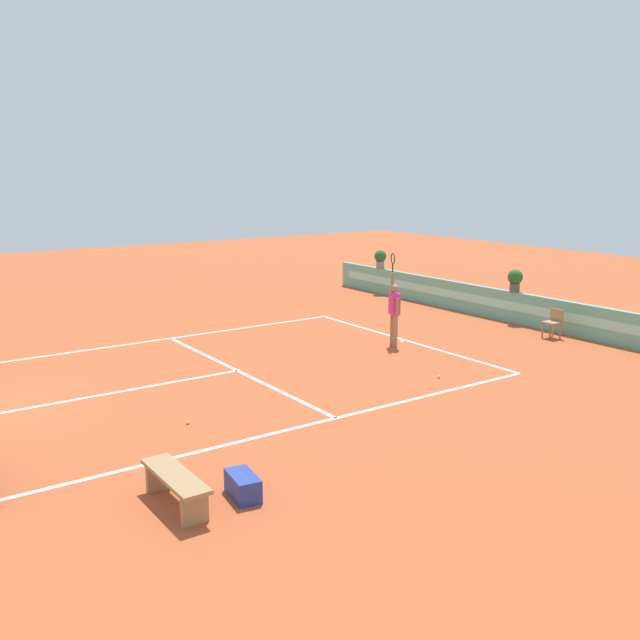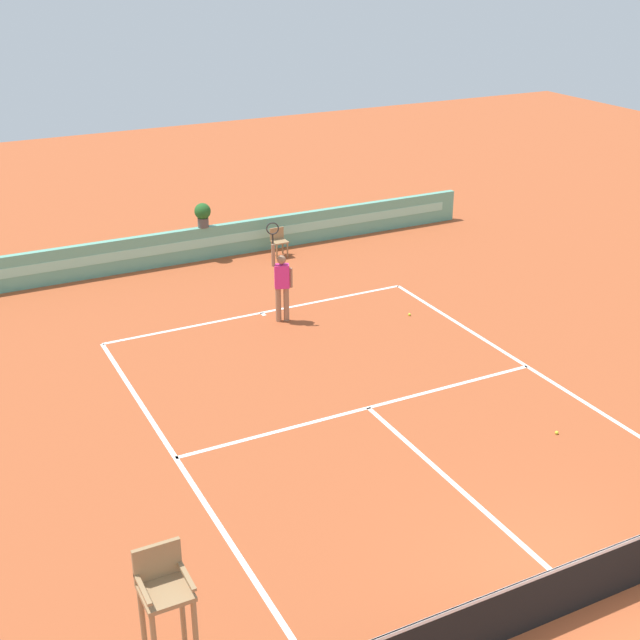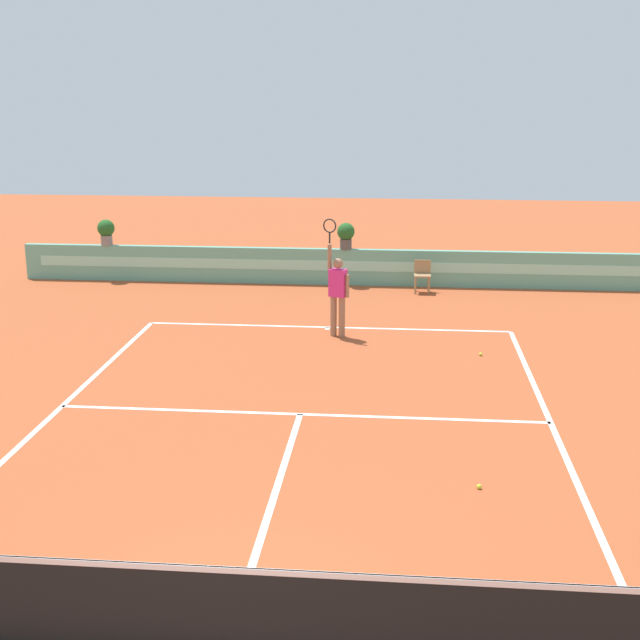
{
  "view_description": "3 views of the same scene",
  "coord_description": "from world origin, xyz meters",
  "px_view_note": "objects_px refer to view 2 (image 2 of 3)",
  "views": [
    {
      "loc": [
        14.73,
        -1.35,
        4.8
      ],
      "look_at": [
        0.11,
        8.8,
        1.0
      ],
      "focal_mm": 39.29,
      "sensor_mm": 36.0,
      "label": 1
    },
    {
      "loc": [
        -7.87,
        -6.89,
        8.81
      ],
      "look_at": [
        0.11,
        8.8,
        1.0
      ],
      "focal_mm": 48.46,
      "sensor_mm": 36.0,
      "label": 2
    },
    {
      "loc": [
        1.59,
        -7.12,
        5.27
      ],
      "look_at": [
        0.11,
        8.8,
        1.0
      ],
      "focal_mm": 48.78,
      "sensor_mm": 36.0,
      "label": 3
    }
  ],
  "objects_px": {
    "ball_kid_chair": "(279,241)",
    "tennis_player": "(282,282)",
    "umpire_chair": "(166,607)",
    "tennis_ball_near_baseline": "(409,314)",
    "tennis_ball_mid_court": "(557,433)",
    "potted_plant_centre": "(203,214)"
  },
  "relations": [
    {
      "from": "umpire_chair",
      "to": "tennis_ball_near_baseline",
      "type": "height_order",
      "value": "umpire_chair"
    },
    {
      "from": "tennis_player",
      "to": "umpire_chair",
      "type": "bearing_deg",
      "value": -121.59
    },
    {
      "from": "ball_kid_chair",
      "to": "potted_plant_centre",
      "type": "relative_size",
      "value": 1.17
    },
    {
      "from": "tennis_player",
      "to": "tennis_ball_mid_court",
      "type": "relative_size",
      "value": 38.01
    },
    {
      "from": "ball_kid_chair",
      "to": "tennis_ball_near_baseline",
      "type": "relative_size",
      "value": 12.5
    },
    {
      "from": "tennis_ball_near_baseline",
      "to": "potted_plant_centre",
      "type": "distance_m",
      "value": 7.26
    },
    {
      "from": "tennis_ball_near_baseline",
      "to": "potted_plant_centre",
      "type": "bearing_deg",
      "value": 116.44
    },
    {
      "from": "ball_kid_chair",
      "to": "potted_plant_centre",
      "type": "height_order",
      "value": "potted_plant_centre"
    },
    {
      "from": "umpire_chair",
      "to": "tennis_player",
      "type": "bearing_deg",
      "value": 58.41
    },
    {
      "from": "ball_kid_chair",
      "to": "potted_plant_centre",
      "type": "xyz_separation_m",
      "value": [
        -2.09,
        0.73,
        0.93
      ]
    },
    {
      "from": "umpire_chair",
      "to": "potted_plant_centre",
      "type": "height_order",
      "value": "umpire_chair"
    },
    {
      "from": "ball_kid_chair",
      "to": "tennis_player",
      "type": "distance_m",
      "value": 4.9
    },
    {
      "from": "ball_kid_chair",
      "to": "tennis_ball_near_baseline",
      "type": "xyz_separation_m",
      "value": [
        1.08,
        -5.65,
        -0.44
      ]
    },
    {
      "from": "tennis_player",
      "to": "potted_plant_centre",
      "type": "distance_m",
      "value": 5.21
    },
    {
      "from": "ball_kid_chair",
      "to": "tennis_ball_mid_court",
      "type": "xyz_separation_m",
      "value": [
        0.54,
        -11.81,
        -0.44
      ]
    },
    {
      "from": "umpire_chair",
      "to": "tennis_ball_mid_court",
      "type": "bearing_deg",
      "value": 16.78
    },
    {
      "from": "tennis_player",
      "to": "tennis_ball_near_baseline",
      "type": "height_order",
      "value": "tennis_player"
    },
    {
      "from": "ball_kid_chair",
      "to": "potted_plant_centre",
      "type": "distance_m",
      "value": 2.41
    },
    {
      "from": "tennis_ball_near_baseline",
      "to": "tennis_ball_mid_court",
      "type": "relative_size",
      "value": 1.0
    },
    {
      "from": "tennis_ball_near_baseline",
      "to": "tennis_ball_mid_court",
      "type": "xyz_separation_m",
      "value": [
        -0.54,
        -6.16,
        0.0
      ]
    },
    {
      "from": "umpire_chair",
      "to": "tennis_player",
      "type": "height_order",
      "value": "tennis_player"
    },
    {
      "from": "ball_kid_chair",
      "to": "potted_plant_centre",
      "type": "bearing_deg",
      "value": 160.74
    }
  ]
}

